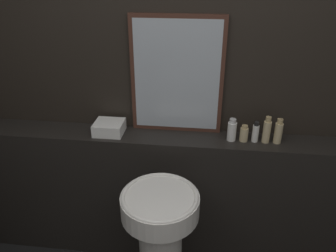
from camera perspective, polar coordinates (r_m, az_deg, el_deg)
The scene contains 10 objects.
wall_back at distance 2.10m, azimuth 1.09°, elevation 6.79°, with size 8.00×0.06×2.50m.
vanity_counter at distance 2.35m, azimuth 0.54°, elevation -12.28°, with size 2.74×0.24×0.97m.
pedestal_sink at distance 1.97m, azimuth -1.31°, elevation -19.70°, with size 0.42×0.42×0.88m.
mirror at distance 2.02m, azimuth 1.55°, elevation 8.65°, with size 0.57×0.03×0.73m.
towel_stack at distance 2.14m, azimuth -10.19°, elevation -0.27°, with size 0.19×0.17×0.08m.
shampoo_bottle at distance 2.05m, azimuth 11.06°, elevation -0.76°, with size 0.06×0.06×0.14m.
conditioner_bottle at distance 2.06m, azimuth 13.09°, elevation -1.31°, with size 0.05×0.05×0.11m.
lotion_bottle at distance 2.07m, azimuth 14.99°, elevation -1.09°, with size 0.04×0.04×0.13m.
body_wash_bottle at distance 2.07m, azimuth 16.82°, elevation -0.76°, with size 0.05×0.05×0.17m.
hand_soap_bottle at distance 2.09m, azimuth 18.67°, elevation -0.98°, with size 0.05×0.05×0.16m.
Camera 1 is at (0.20, -0.31, 1.97)m, focal length 35.00 mm.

